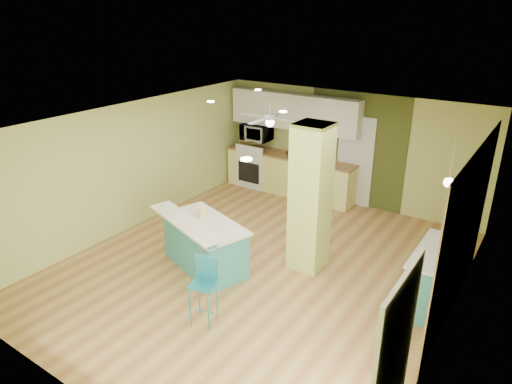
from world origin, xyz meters
TOP-DOWN VIEW (x-y plane):
  - floor at (0.00, 0.00)m, footprint 6.00×7.00m
  - ceiling at (0.00, 0.00)m, footprint 6.00×7.00m
  - wall_back at (0.00, 3.50)m, footprint 6.00×0.01m
  - wall_front at (0.00, -3.50)m, footprint 6.00×0.01m
  - wall_left at (-3.00, 0.00)m, footprint 0.01×7.00m
  - wall_right at (3.00, 0.00)m, footprint 0.01×7.00m
  - wood_panel at (2.99, 0.60)m, footprint 0.02×3.40m
  - olive_accent at (0.20, 3.49)m, footprint 2.20×0.02m
  - interior_door at (0.20, 3.46)m, footprint 0.82×0.05m
  - french_door at (2.97, -2.30)m, footprint 0.04×1.08m
  - column at (0.65, 0.50)m, footprint 0.55×0.55m
  - kitchen_run at (-1.30, 3.20)m, footprint 3.25×0.63m
  - stove at (-2.25, 3.19)m, footprint 0.76×0.66m
  - upper_cabinets at (-1.30, 3.32)m, footprint 3.20×0.34m
  - microwave at (-2.25, 3.20)m, footprint 0.70×0.48m
  - ceiling_fan at (-1.10, 2.00)m, footprint 1.41×1.41m
  - pendant_lamp at (2.65, 0.75)m, footprint 0.14×0.14m
  - wall_decor at (2.96, 0.80)m, footprint 0.03×0.90m
  - peninsula at (-0.77, -0.54)m, footprint 1.93×1.46m
  - bar_stool at (0.17, -1.63)m, footprint 0.40×0.40m
  - side_counter at (2.70, 0.58)m, footprint 0.58×1.38m
  - fruit_bowl at (-1.22, 3.20)m, footprint 0.43×0.43m
  - canister at (-0.96, -0.33)m, footprint 0.16×0.16m

SIDE VIEW (x-z plane):
  - floor at x=0.00m, z-range -0.01..0.00m
  - side_counter at x=2.70m, z-range 0.00..0.89m
  - peninsula at x=-0.77m, z-range -0.04..0.93m
  - stove at x=-2.25m, z-range -0.08..1.00m
  - kitchen_run at x=-1.30m, z-range 0.00..0.94m
  - bar_stool at x=0.17m, z-range 0.17..1.16m
  - canister at x=-0.96m, z-range 0.84..1.01m
  - fruit_bowl at x=-1.22m, z-range 0.94..1.02m
  - interior_door at x=0.20m, z-range 0.00..2.00m
  - french_door at x=2.97m, z-range 0.00..2.10m
  - wall_back at x=0.00m, z-range 0.00..2.50m
  - wall_front at x=0.00m, z-range 0.00..2.50m
  - wall_left at x=-3.00m, z-range 0.00..2.50m
  - wall_right at x=3.00m, z-range 0.00..2.50m
  - wood_panel at x=2.99m, z-range 0.00..2.50m
  - olive_accent at x=0.20m, z-range 0.00..2.50m
  - column at x=0.65m, z-range 0.00..2.50m
  - microwave at x=-2.25m, z-range 1.16..1.55m
  - wall_decor at x=2.96m, z-range 1.20..1.90m
  - pendant_lamp at x=2.65m, z-range 1.54..2.23m
  - upper_cabinets at x=-1.30m, z-range 1.55..2.35m
  - ceiling_fan at x=-1.10m, z-range 1.77..2.38m
  - ceiling at x=0.00m, z-range 2.50..2.51m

